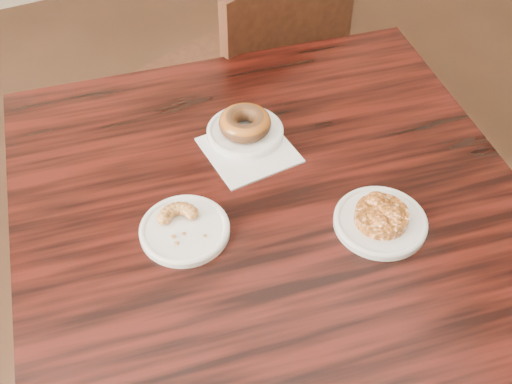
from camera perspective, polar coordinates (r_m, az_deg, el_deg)
name	(u,v)px	position (r m, az deg, el deg)	size (l,w,h in m)	color
cafe_table	(270,309)	(1.53, 1.22, -10.37)	(0.98, 0.98, 0.75)	black
chair_far	(239,79)	(2.02, -1.51, 10.05)	(0.51, 0.51, 0.90)	black
napkin	(249,150)	(1.33, -0.63, 3.75)	(0.17, 0.17, 0.00)	white
plate_donut	(245,132)	(1.36, -0.98, 5.35)	(0.16, 0.16, 0.01)	white
plate_cruller	(185,230)	(1.19, -6.36, -3.39)	(0.17, 0.17, 0.01)	white
plate_fritter	(380,222)	(1.21, 10.98, -2.65)	(0.17, 0.17, 0.01)	silver
glazed_donut	(245,123)	(1.35, -0.99, 6.16)	(0.11, 0.11, 0.04)	brown
apple_fritter	(382,214)	(1.20, 11.13, -1.96)	(0.13, 0.13, 0.03)	#402106
cruller_fragment	(184,224)	(1.17, -6.43, -2.82)	(0.09, 0.09, 0.02)	brown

